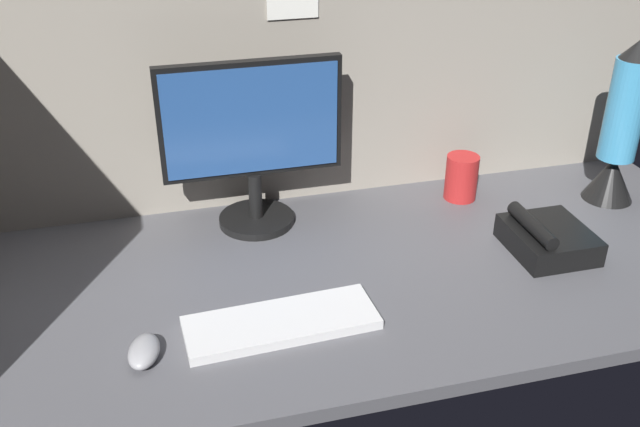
{
  "coord_description": "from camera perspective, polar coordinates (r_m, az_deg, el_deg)",
  "views": [
    {
      "loc": [
        -42.45,
        -124.7,
        85.83
      ],
      "look_at": [
        -7.7,
        0.0,
        14.0
      ],
      "focal_mm": 40.11,
      "sensor_mm": 36.0,
      "label": 1
    }
  ],
  "objects": [
    {
      "name": "ground_plane",
      "position": [
        1.58,
        3.45,
        -4.58
      ],
      "size": [
        180.0,
        80.0,
        3.0
      ],
      "primitive_type": "cube",
      "color": "#515156"
    },
    {
      "name": "cubicle_wall_back",
      "position": [
        1.76,
        -0.0,
        11.75
      ],
      "size": [
        180.0,
        5.5,
        67.35
      ],
      "color": "gray",
      "rests_on": "ground_plane"
    },
    {
      "name": "monitor",
      "position": [
        1.64,
        -5.44,
        6.09
      ],
      "size": [
        41.85,
        18.0,
        39.88
      ],
      "color": "black",
      "rests_on": "ground_plane"
    },
    {
      "name": "keyboard",
      "position": [
        1.39,
        -3.12,
        -8.69
      ],
      "size": [
        37.57,
        14.71,
        2.0
      ],
      "primitive_type": "cube",
      "rotation": [
        0.0,
        0.0,
        0.05
      ],
      "color": "silver",
      "rests_on": "ground_plane"
    },
    {
      "name": "mouse",
      "position": [
        1.35,
        -13.87,
        -10.62
      ],
      "size": [
        7.51,
        10.57,
        3.4
      ],
      "primitive_type": "ellipsoid",
      "rotation": [
        0.0,
        0.0,
        -0.21
      ],
      "color": "#99999E",
      "rests_on": "ground_plane"
    },
    {
      "name": "mug_red_plastic",
      "position": [
        1.85,
        11.22,
        2.86
      ],
      "size": [
        8.23,
        8.23,
        11.61
      ],
      "color": "red",
      "rests_on": "ground_plane"
    },
    {
      "name": "lava_lamp",
      "position": [
        1.92,
        22.79,
        5.74
      ],
      "size": [
        12.6,
        12.6,
        41.22
      ],
      "color": "black",
      "rests_on": "ground_plane"
    },
    {
      "name": "desk_phone",
      "position": [
        1.68,
        17.65,
        -1.9
      ],
      "size": [
        17.05,
        19.04,
        8.8
      ],
      "color": "black",
      "rests_on": "ground_plane"
    }
  ]
}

